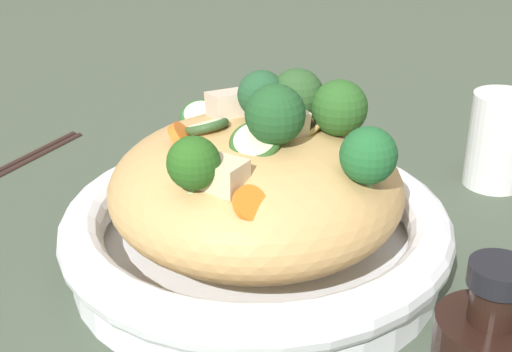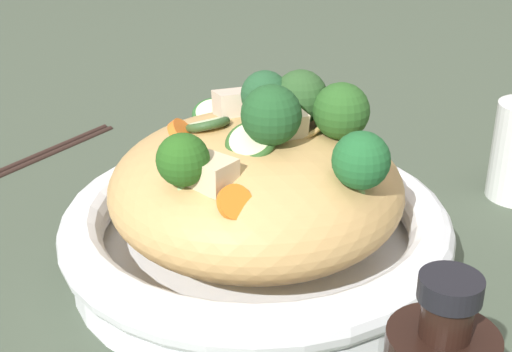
% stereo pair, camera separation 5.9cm
% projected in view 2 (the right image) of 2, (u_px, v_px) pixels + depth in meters
% --- Properties ---
extents(ground_plane, '(3.00, 3.00, 0.00)m').
position_uv_depth(ground_plane, '(256.00, 266.00, 0.63)').
color(ground_plane, '#404B3B').
extents(serving_bowl, '(0.32, 0.32, 0.06)m').
position_uv_depth(serving_bowl, '(256.00, 235.00, 0.62)').
color(serving_bowl, white).
rests_on(serving_bowl, ground_plane).
extents(noodle_heap, '(0.24, 0.24, 0.11)m').
position_uv_depth(noodle_heap, '(256.00, 187.00, 0.60)').
color(noodle_heap, tan).
rests_on(noodle_heap, serving_bowl).
extents(broccoli_florets, '(0.19, 0.15, 0.08)m').
position_uv_depth(broccoli_florets, '(294.00, 121.00, 0.56)').
color(broccoli_florets, '#A4C478').
rests_on(broccoli_florets, serving_bowl).
extents(carrot_coins, '(0.15, 0.13, 0.04)m').
position_uv_depth(carrot_coins, '(251.00, 150.00, 0.56)').
color(carrot_coins, orange).
rests_on(carrot_coins, serving_bowl).
extents(zucchini_slices, '(0.08, 0.18, 0.05)m').
position_uv_depth(zucchini_slices, '(223.00, 126.00, 0.60)').
color(zucchini_slices, beige).
rests_on(zucchini_slices, serving_bowl).
extents(chicken_chunks, '(0.14, 0.17, 0.05)m').
position_uv_depth(chicken_chunks, '(256.00, 120.00, 0.60)').
color(chicken_chunks, beige).
rests_on(chicken_chunks, serving_bowl).
extents(chopsticks_pair, '(0.18, 0.13, 0.01)m').
position_uv_depth(chopsticks_pair, '(43.00, 153.00, 0.84)').
color(chopsticks_pair, black).
rests_on(chopsticks_pair, ground_plane).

